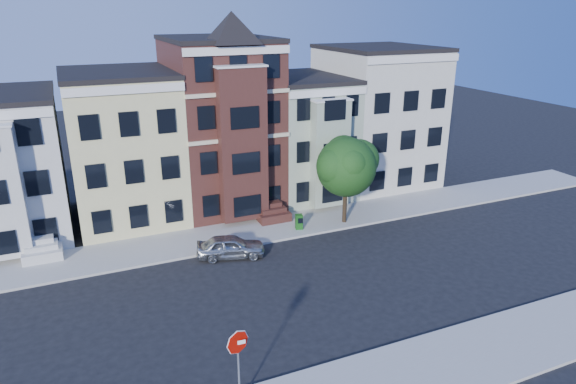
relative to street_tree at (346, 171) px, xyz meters
name	(u,v)px	position (x,y,z in m)	size (l,w,h in m)	color
ground	(304,289)	(-6.37, -6.92, -3.86)	(120.00, 120.00, 0.00)	black
far_sidewalk	(253,232)	(-6.37, 1.08, -3.78)	(60.00, 4.00, 0.15)	#9E9B93
near_sidewalk	(389,383)	(-6.37, -14.92, -3.78)	(60.00, 4.00, 0.15)	#9E9B93
house_yellow	(124,148)	(-13.37, 7.58, 1.14)	(7.00, 9.00, 10.00)	beige
house_brown	(221,125)	(-6.37, 7.58, 2.14)	(7.00, 9.00, 12.00)	#401F1A
house_green	(301,137)	(0.13, 7.58, 0.64)	(6.00, 9.00, 9.00)	#96A38C
house_cream	(376,117)	(7.13, 7.58, 1.64)	(8.00, 9.00, 11.00)	beige
street_tree	(346,171)	(0.00, 0.00, 0.00)	(6.37, 6.37, 7.41)	#214E1A
parked_car	(231,247)	(-8.76, -1.72, -3.17)	(1.63, 4.06, 1.38)	#A5A9AD
newspaper_box	(299,222)	(-3.40, 0.15, -3.19)	(0.46, 0.41, 1.03)	#185817
stop_sign	(238,362)	(-12.16, -13.56, -1.95)	(0.96, 0.13, 3.51)	#B00A00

